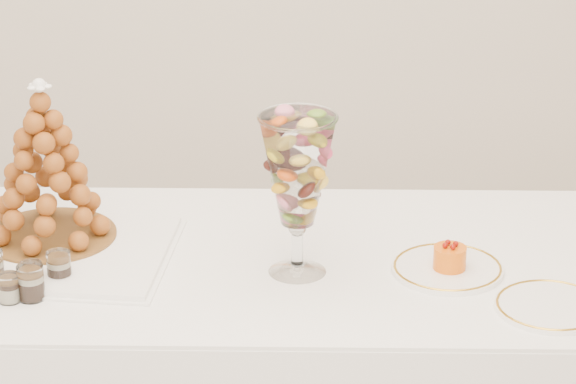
{
  "coord_description": "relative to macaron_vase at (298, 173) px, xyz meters",
  "views": [
    {
      "loc": [
        0.05,
        -2.44,
        2.09
      ],
      "look_at": [
        0.13,
        0.22,
        0.95
      ],
      "focal_mm": 85.0,
      "sensor_mm": 36.0,
      "label": 1
    }
  ],
  "objects": [
    {
      "name": "lace_tray",
      "position": [
        -0.56,
        0.09,
        -0.22
      ],
      "size": [
        0.6,
        0.48,
        0.02
      ],
      "primitive_type": "cube",
      "rotation": [
        0.0,
        0.0,
        -0.14
      ],
      "color": "white",
      "rests_on": "buffet_table"
    },
    {
      "name": "macaron_vase",
      "position": [
        0.0,
        0.0,
        0.0
      ],
      "size": [
        0.16,
        0.16,
        0.36
      ],
      "color": "white",
      "rests_on": "buffet_table"
    },
    {
      "name": "cake_plate",
      "position": [
        0.33,
        -0.01,
        -0.23
      ],
      "size": [
        0.24,
        0.24,
        0.01
      ],
      "primitive_type": "cylinder",
      "color": "white",
      "rests_on": "buffet_table"
    },
    {
      "name": "spare_plate",
      "position": [
        0.52,
        -0.19,
        -0.23
      ],
      "size": [
        0.23,
        0.23,
        0.01
      ],
      "primitive_type": "cylinder",
      "color": "white",
      "rests_on": "buffet_table"
    },
    {
      "name": "verrine_b",
      "position": [
        -0.57,
        -0.07,
        -0.2
      ],
      "size": [
        0.05,
        0.05,
        0.06
      ],
      "primitive_type": "cylinder",
      "rotation": [
        0.0,
        0.0,
        0.08
      ],
      "color": "white",
      "rests_on": "buffet_table"
    },
    {
      "name": "verrine_c",
      "position": [
        -0.51,
        -0.04,
        -0.2
      ],
      "size": [
        0.05,
        0.05,
        0.07
      ],
      "primitive_type": "cylinder",
      "rotation": [
        0.0,
        0.0,
        -0.0
      ],
      "color": "white",
      "rests_on": "buffet_table"
    },
    {
      "name": "verrine_d",
      "position": [
        -0.61,
        -0.12,
        -0.2
      ],
      "size": [
        0.05,
        0.05,
        0.06
      ],
      "primitive_type": "cylinder",
      "rotation": [
        0.0,
        0.0,
        0.01
      ],
      "color": "white",
      "rests_on": "buffet_table"
    },
    {
      "name": "verrine_e",
      "position": [
        -0.56,
        -0.11,
        -0.19
      ],
      "size": [
        0.07,
        0.07,
        0.08
      ],
      "primitive_type": "cylinder",
      "rotation": [
        0.0,
        0.0,
        -0.28
      ],
      "color": "white",
      "rests_on": "buffet_table"
    },
    {
      "name": "croquembouche",
      "position": [
        -0.56,
        0.16,
        -0.03
      ],
      "size": [
        0.3,
        0.3,
        0.38
      ],
      "rotation": [
        0.0,
        0.0,
        0.17
      ],
      "color": "brown",
      "rests_on": "lace_tray"
    },
    {
      "name": "mousse_cake",
      "position": [
        0.33,
        -0.02,
        -0.2
      ],
      "size": [
        0.07,
        0.07,
        0.06
      ],
      "color": "orange",
      "rests_on": "cake_plate"
    }
  ]
}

